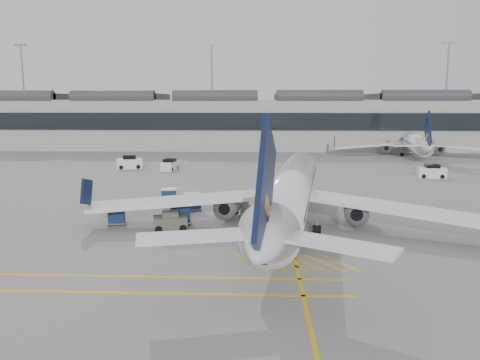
{
  "coord_description": "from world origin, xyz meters",
  "views": [
    {
      "loc": [
        7.48,
        -37.41,
        10.81
      ],
      "look_at": [
        5.81,
        2.66,
        4.0
      ],
      "focal_mm": 35.0,
      "sensor_mm": 36.0,
      "label": 1
    }
  ],
  "objects_px": {
    "ramp_agent_a": "(240,202)",
    "pushback_tug": "(170,222)",
    "belt_loader": "(253,208)",
    "ramp_agent_b": "(251,216)",
    "baggage_cart_a": "(180,212)",
    "airliner_main": "(290,193)"
  },
  "relations": [
    {
      "from": "ramp_agent_a",
      "to": "pushback_tug",
      "type": "relative_size",
      "value": 0.53
    },
    {
      "from": "belt_loader",
      "to": "ramp_agent_a",
      "type": "height_order",
      "value": "belt_loader"
    },
    {
      "from": "ramp_agent_a",
      "to": "ramp_agent_b",
      "type": "distance_m",
      "value": 5.97
    },
    {
      "from": "baggage_cart_a",
      "to": "pushback_tug",
      "type": "xyz_separation_m",
      "value": [
        -0.49,
        -2.06,
        -0.35
      ]
    },
    {
      "from": "airliner_main",
      "to": "ramp_agent_a",
      "type": "bearing_deg",
      "value": 133.0
    },
    {
      "from": "ramp_agent_b",
      "to": "pushback_tug",
      "type": "distance_m",
      "value": 7.08
    },
    {
      "from": "belt_loader",
      "to": "pushback_tug",
      "type": "bearing_deg",
      "value": -124.55
    },
    {
      "from": "belt_loader",
      "to": "ramp_agent_b",
      "type": "bearing_deg",
      "value": -77.19
    },
    {
      "from": "airliner_main",
      "to": "ramp_agent_a",
      "type": "height_order",
      "value": "airliner_main"
    },
    {
      "from": "belt_loader",
      "to": "ramp_agent_a",
      "type": "distance_m",
      "value": 2.25
    },
    {
      "from": "belt_loader",
      "to": "ramp_agent_b",
      "type": "distance_m",
      "value": 4.05
    },
    {
      "from": "belt_loader",
      "to": "baggage_cart_a",
      "type": "xyz_separation_m",
      "value": [
        -6.43,
        -3.95,
        0.43
      ]
    },
    {
      "from": "airliner_main",
      "to": "baggage_cart_a",
      "type": "bearing_deg",
      "value": -176.01
    },
    {
      "from": "airliner_main",
      "to": "ramp_agent_b",
      "type": "height_order",
      "value": "airliner_main"
    },
    {
      "from": "belt_loader",
      "to": "ramp_agent_b",
      "type": "xyz_separation_m",
      "value": [
        -0.12,
        -4.04,
        0.2
      ]
    },
    {
      "from": "airliner_main",
      "to": "pushback_tug",
      "type": "distance_m",
      "value": 10.43
    },
    {
      "from": "baggage_cart_a",
      "to": "ramp_agent_b",
      "type": "distance_m",
      "value": 6.32
    },
    {
      "from": "ramp_agent_b",
      "to": "pushback_tug",
      "type": "bearing_deg",
      "value": -18.0
    },
    {
      "from": "pushback_tug",
      "to": "baggage_cart_a",
      "type": "bearing_deg",
      "value": 63.76
    },
    {
      "from": "belt_loader",
      "to": "ramp_agent_a",
      "type": "bearing_deg",
      "value": 140.53
    },
    {
      "from": "belt_loader",
      "to": "baggage_cart_a",
      "type": "height_order",
      "value": "belt_loader"
    },
    {
      "from": "airliner_main",
      "to": "ramp_agent_b",
      "type": "relative_size",
      "value": 23.22
    }
  ]
}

